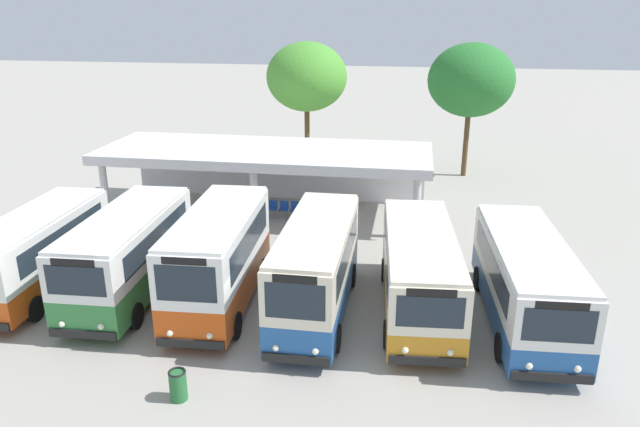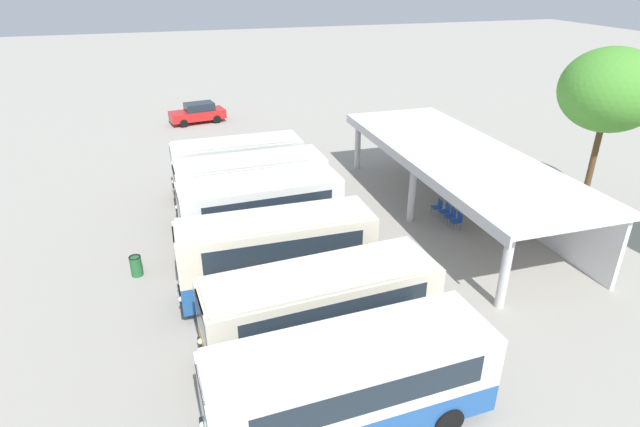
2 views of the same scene
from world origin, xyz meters
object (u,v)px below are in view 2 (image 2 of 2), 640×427
(parked_car_flank, at_px, (198,113))
(waiting_chair_end_by_column, at_px, (438,206))
(city_bus_fifth_blue, at_px, (321,306))
(city_bus_fourth_amber, at_px, (277,252))
(waiting_chair_second_from_end, at_px, (446,210))
(city_bus_second_in_row, at_px, (251,185))
(city_bus_nearest_orange, at_px, (238,164))
(city_bus_middle_cream, at_px, (261,212))
(waiting_chair_middle_seat, at_px, (451,215))
(litter_bin_apron, at_px, (136,266))
(city_bus_far_end_green, at_px, (351,381))
(waiting_chair_fourth_seat, at_px, (457,220))

(parked_car_flank, bearing_deg, waiting_chair_end_by_column, 25.88)
(city_bus_fifth_blue, bearing_deg, parked_car_flank, -176.86)
(city_bus_fourth_amber, xyz_separation_m, waiting_chair_second_from_end, (-3.87, 9.54, -1.30))
(waiting_chair_end_by_column, bearing_deg, city_bus_fifth_blue, -47.69)
(city_bus_second_in_row, distance_m, parked_car_flank, 18.79)
(city_bus_nearest_orange, relative_size, city_bus_middle_cream, 1.02)
(city_bus_second_in_row, distance_m, waiting_chair_middle_seat, 10.08)
(city_bus_second_in_row, xyz_separation_m, city_bus_fifth_blue, (10.53, 0.44, -0.13))
(waiting_chair_second_from_end, bearing_deg, litter_bin_apron, -86.43)
(litter_bin_apron, bearing_deg, city_bus_middle_cream, 96.00)
(city_bus_fourth_amber, bearing_deg, waiting_chair_middle_seat, 109.05)
(city_bus_fourth_amber, distance_m, parked_car_flank, 25.78)
(city_bus_nearest_orange, height_order, city_bus_middle_cream, city_bus_middle_cream)
(city_bus_fifth_blue, relative_size, waiting_chair_second_from_end, 9.30)
(city_bus_fifth_blue, distance_m, waiting_chair_end_by_column, 11.86)
(city_bus_fourth_amber, xyz_separation_m, waiting_chair_end_by_column, (-4.44, 9.42, -1.30))
(city_bus_far_end_green, height_order, waiting_chair_middle_seat, city_bus_far_end_green)
(city_bus_nearest_orange, distance_m, litter_bin_apron, 9.44)
(city_bus_nearest_orange, bearing_deg, city_bus_middle_cream, -0.24)
(waiting_chair_fourth_seat, bearing_deg, waiting_chair_second_from_end, -179.48)
(waiting_chair_fourth_seat, distance_m, litter_bin_apron, 14.93)
(city_bus_fourth_amber, height_order, waiting_chair_end_by_column, city_bus_fourth_amber)
(city_bus_fourth_amber, distance_m, waiting_chair_fourth_seat, 10.02)
(city_bus_second_in_row, distance_m, waiting_chair_second_from_end, 9.89)
(city_bus_nearest_orange, xyz_separation_m, city_bus_fifth_blue, (14.04, 0.59, -0.05))
(city_bus_far_end_green, bearing_deg, city_bus_fifth_blue, 176.43)
(city_bus_far_end_green, height_order, waiting_chair_second_from_end, city_bus_far_end_green)
(city_bus_middle_cream, distance_m, city_bus_far_end_green, 10.54)
(city_bus_far_end_green, xyz_separation_m, waiting_chair_end_by_column, (-11.46, 8.95, -1.14))
(city_bus_fifth_blue, height_order, waiting_chair_fourth_seat, city_bus_fifth_blue)
(waiting_chair_second_from_end, bearing_deg, city_bus_fourth_amber, -67.94)
(city_bus_fourth_amber, bearing_deg, waiting_chair_second_from_end, 112.06)
(waiting_chair_end_by_column, bearing_deg, city_bus_middle_cream, -84.31)
(city_bus_nearest_orange, height_order, city_bus_fifth_blue, city_bus_nearest_orange)
(city_bus_second_in_row, relative_size, city_bus_fourth_amber, 1.00)
(city_bus_second_in_row, bearing_deg, city_bus_middle_cream, -2.86)
(city_bus_second_in_row, xyz_separation_m, city_bus_far_end_green, (14.03, 0.22, -0.11))
(city_bus_second_in_row, relative_size, waiting_chair_middle_seat, 8.77)
(city_bus_fifth_blue, relative_size, waiting_chair_middle_seat, 9.30)
(city_bus_fifth_blue, bearing_deg, city_bus_nearest_orange, -177.60)
(city_bus_middle_cream, distance_m, waiting_chair_second_from_end, 9.58)
(city_bus_fifth_blue, relative_size, city_bus_far_end_green, 1.00)
(parked_car_flank, bearing_deg, litter_bin_apron, -11.06)
(city_bus_nearest_orange, distance_m, waiting_chair_second_from_end, 11.61)
(waiting_chair_fourth_seat, bearing_deg, city_bus_fifth_blue, -54.88)
(waiting_chair_second_from_end, height_order, waiting_chair_middle_seat, same)
(city_bus_fourth_amber, relative_size, waiting_chair_middle_seat, 8.76)
(waiting_chair_end_by_column, bearing_deg, waiting_chair_middle_seat, 5.65)
(city_bus_second_in_row, height_order, waiting_chair_second_from_end, city_bus_second_in_row)
(city_bus_nearest_orange, bearing_deg, waiting_chair_fourth_seat, 50.44)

